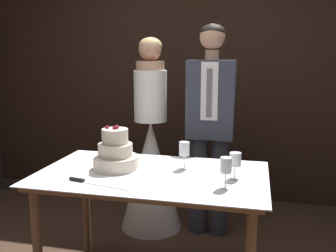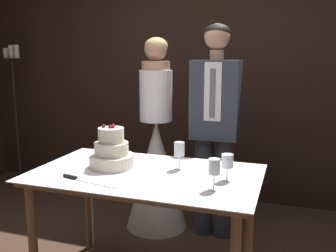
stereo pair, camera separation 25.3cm
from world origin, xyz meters
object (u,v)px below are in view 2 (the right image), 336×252
object	(u,v)px
wine_glass_middle	(214,168)
bride	(156,161)
tiered_cake	(112,152)
wine_glass_far	(227,162)
cake_table	(146,186)
wine_glass_near	(179,150)
cake_knife	(79,179)
candle_stand	(16,114)
groom	(215,123)

from	to	relation	value
wine_glass_middle	bride	world-z (taller)	bride
wine_glass_middle	tiered_cake	bearing A→B (deg)	164.60
wine_glass_far	cake_table	bearing A→B (deg)	-179.12
wine_glass_near	wine_glass_middle	size ratio (longest dim) A/B	1.02
bride	cake_knife	bearing A→B (deg)	-92.74
tiered_cake	wine_glass_middle	world-z (taller)	tiered_cake
tiered_cake	wine_glass_middle	bearing A→B (deg)	-15.40
candle_stand	groom	bearing A→B (deg)	-13.18
cake_table	cake_knife	distance (m)	0.42
wine_glass_near	bride	size ratio (longest dim) A/B	0.11
tiered_cake	candle_stand	size ratio (longest dim) A/B	0.18
wine_glass_near	bride	world-z (taller)	bride
wine_glass_middle	candle_stand	bearing A→B (deg)	149.03
cake_knife	wine_glass_far	xyz separation A→B (m)	(0.82, 0.27, 0.10)
wine_glass_far	groom	xyz separation A→B (m)	(-0.25, 0.87, 0.07)
cake_table	wine_glass_middle	distance (m)	0.54
cake_table	candle_stand	bearing A→B (deg)	146.85
wine_glass_near	wine_glass_middle	bearing A→B (deg)	-46.07
tiered_cake	bride	bearing A→B (deg)	90.32
bride	candle_stand	distance (m)	2.09
tiered_cake	wine_glass_near	xyz separation A→B (m)	(0.43, 0.10, 0.02)
wine_glass_near	groom	world-z (taller)	groom
cake_knife	groom	bearing A→B (deg)	75.13
cake_knife	bride	xyz separation A→B (m)	(0.05, 1.15, -0.20)
groom	candle_stand	bearing A→B (deg)	166.82
groom	wine_glass_near	bearing A→B (deg)	-96.00
cake_table	tiered_cake	size ratio (longest dim) A/B	4.86
bride	wine_glass_middle	bearing A→B (deg)	-55.14
bride	groom	size ratio (longest dim) A/B	0.94
cake_knife	bride	distance (m)	1.16
cake_table	bride	distance (m)	0.92
cake_table	wine_glass_near	world-z (taller)	wine_glass_near
cake_knife	candle_stand	xyz separation A→B (m)	(-1.93, 1.73, 0.04)
bride	candle_stand	size ratio (longest dim) A/B	1.02
cake_knife	wine_glass_far	distance (m)	0.87
wine_glass_middle	groom	xyz separation A→B (m)	(-0.21, 1.04, 0.06)
wine_glass_near	wine_glass_far	xyz separation A→B (m)	(0.33, -0.13, -0.01)
bride	groom	bearing A→B (deg)	-0.05
wine_glass_near	cake_knife	bearing A→B (deg)	-140.61
tiered_cake	candle_stand	distance (m)	2.46
tiered_cake	wine_glass_middle	xyz separation A→B (m)	(0.72, -0.20, 0.03)
wine_glass_far	bride	bearing A→B (deg)	131.36
candle_stand	wine_glass_near	bearing A→B (deg)	-28.71
bride	candle_stand	world-z (taller)	bride
cake_table	cake_knife	xyz separation A→B (m)	(-0.31, -0.27, 0.10)
wine_glass_near	bride	bearing A→B (deg)	120.46
cake_knife	wine_glass_far	size ratio (longest dim) A/B	2.51
cake_table	groom	xyz separation A→B (m)	(0.26, 0.88, 0.27)
cake_table	cake_knife	bearing A→B (deg)	-139.67
wine_glass_near	wine_glass_middle	world-z (taller)	wine_glass_near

